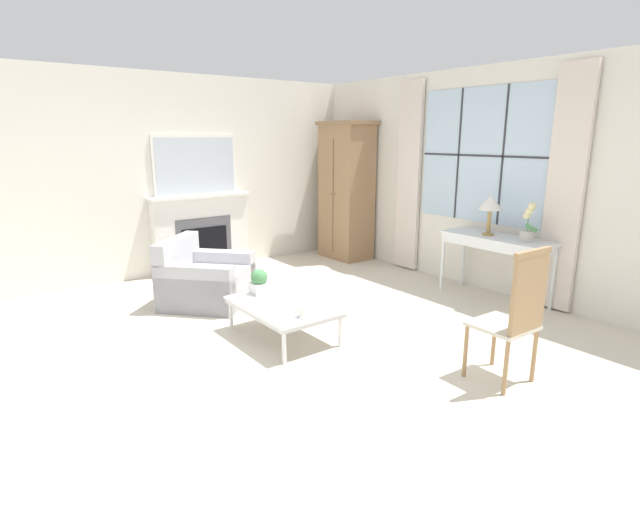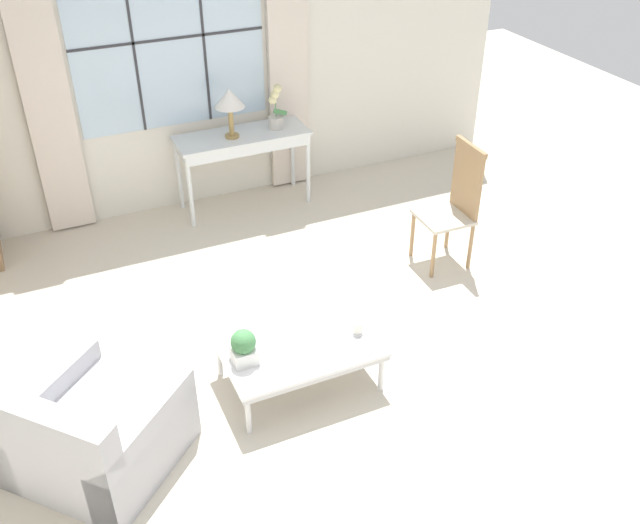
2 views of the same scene
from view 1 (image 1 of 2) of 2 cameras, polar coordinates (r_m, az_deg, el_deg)
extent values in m
plane|color=beige|center=(5.06, -4.14, -8.54)|extent=(14.00, 14.00, 0.00)
cube|color=silver|center=(6.82, 17.81, 8.88)|extent=(7.20, 0.06, 2.80)
cube|color=silver|center=(6.77, 17.84, 11.50)|extent=(1.83, 0.01, 1.67)
cube|color=#2D2D33|center=(6.96, 15.57, 11.71)|extent=(0.02, 0.02, 1.67)
cube|color=#2D2D33|center=(6.58, 20.18, 11.26)|extent=(0.02, 0.02, 1.67)
cube|color=#2D2D33|center=(6.77, 17.81, 11.50)|extent=(1.83, 0.02, 0.02)
cube|color=beige|center=(7.49, 10.12, 9.52)|extent=(0.41, 0.06, 2.70)
cube|color=beige|center=(6.15, 26.21, 7.32)|extent=(0.41, 0.06, 2.70)
cube|color=silver|center=(7.65, -13.06, 9.69)|extent=(0.06, 7.20, 2.80)
cube|color=#515156|center=(7.63, -12.90, -0.84)|extent=(0.34, 1.30, 0.04)
cube|color=silver|center=(7.59, -13.37, 3.12)|extent=(0.18, 1.44, 1.09)
cube|color=silver|center=(7.48, -13.52, 7.34)|extent=(0.24, 1.52, 0.04)
cube|color=black|center=(7.54, -12.98, 1.63)|extent=(0.02, 0.69, 0.60)
cube|color=#515156|center=(7.53, -13.02, 2.08)|extent=(0.01, 0.85, 0.76)
cube|color=silver|center=(7.53, -14.02, 10.66)|extent=(0.04, 1.26, 0.86)
cube|color=silver|center=(7.51, -13.96, 10.65)|extent=(0.01, 1.18, 0.78)
cube|color=#93704C|center=(8.13, 3.02, 7.87)|extent=(0.80, 0.54, 2.12)
cube|color=olive|center=(8.08, 3.12, 15.57)|extent=(0.88, 0.60, 0.06)
cube|color=brown|center=(7.96, 1.50, 7.45)|extent=(0.01, 0.01, 1.78)
sphere|color=#997F4C|center=(7.99, 1.24, 7.78)|extent=(0.03, 0.03, 0.03)
sphere|color=#997F4C|center=(7.91, 1.69, 7.71)|extent=(0.03, 0.03, 0.03)
cube|color=silver|center=(6.31, 19.61, 2.65)|extent=(1.32, 0.50, 0.03)
cube|color=silver|center=(6.33, 19.56, 2.07)|extent=(1.27, 0.48, 0.10)
cylinder|color=silver|center=(6.59, 13.82, -0.02)|extent=(0.04, 0.04, 0.76)
cylinder|color=silver|center=(5.91, 23.14, -2.38)|extent=(0.04, 0.04, 0.76)
cylinder|color=silver|center=(6.91, 16.04, 0.50)|extent=(0.04, 0.04, 0.76)
cylinder|color=silver|center=(6.27, 25.09, -1.68)|extent=(0.04, 0.04, 0.76)
cylinder|color=#9E7F47|center=(6.34, 18.65, 3.02)|extent=(0.14, 0.14, 0.02)
cylinder|color=#9E7F47|center=(6.32, 18.76, 4.40)|extent=(0.05, 0.05, 0.29)
cone|color=white|center=(6.28, 18.92, 6.46)|extent=(0.29, 0.29, 0.17)
cylinder|color=#BCB7AD|center=(6.11, 22.52, 2.74)|extent=(0.15, 0.15, 0.12)
cylinder|color=#47844C|center=(6.08, 22.72, 4.74)|extent=(0.01, 0.01, 0.31)
cube|color=#47844C|center=(6.07, 22.99, 3.59)|extent=(0.15, 0.02, 0.09)
sphere|color=beige|center=(6.10, 22.56, 4.93)|extent=(0.09, 0.09, 0.09)
sphere|color=beige|center=(6.07, 22.83, 5.41)|extent=(0.09, 0.09, 0.09)
sphere|color=beige|center=(6.05, 23.10, 5.90)|extent=(0.09, 0.09, 0.09)
cube|color=#B2B2B7|center=(6.12, -12.68, -2.70)|extent=(1.30, 1.30, 0.42)
cube|color=#B2B2B7|center=(6.17, -16.07, 1.00)|extent=(0.76, 0.80, 0.36)
cube|color=#B2B2B7|center=(6.43, -11.46, -1.17)|extent=(0.80, 0.76, 0.56)
cube|color=#B2B2B7|center=(5.77, -14.13, -3.07)|extent=(0.80, 0.76, 0.56)
cube|color=beige|center=(4.31, 20.10, -6.81)|extent=(0.45, 0.45, 0.03)
cube|color=#9E7A51|center=(4.11, 22.75, -3.41)|extent=(0.05, 0.41, 0.60)
cube|color=#9E7A51|center=(4.03, 23.19, 0.97)|extent=(0.05, 0.43, 0.05)
cylinder|color=#9E7A51|center=(4.35, 16.30, -9.73)|extent=(0.04, 0.04, 0.46)
cylinder|color=#9E7A51|center=(4.64, 19.26, -8.45)|extent=(0.04, 0.04, 0.46)
cylinder|color=#9E7A51|center=(4.16, 20.46, -11.26)|extent=(0.04, 0.04, 0.46)
cylinder|color=#9E7A51|center=(4.45, 23.27, -9.79)|extent=(0.04, 0.04, 0.46)
cube|color=silver|center=(4.92, -4.24, -4.87)|extent=(1.11, 0.74, 0.03)
cube|color=beige|center=(4.93, -4.24, -5.23)|extent=(1.08, 0.72, 0.04)
cylinder|color=silver|center=(5.25, -10.14, -5.92)|extent=(0.04, 0.04, 0.34)
cylinder|color=silver|center=(4.43, -4.13, -9.59)|extent=(0.04, 0.04, 0.34)
cylinder|color=silver|center=(5.54, -4.26, -4.63)|extent=(0.04, 0.04, 0.34)
cylinder|color=silver|center=(4.78, 2.34, -7.75)|extent=(0.04, 0.04, 0.34)
cube|color=white|center=(5.22, -6.93, -2.98)|extent=(0.17, 0.17, 0.12)
sphere|color=#47844C|center=(5.19, -6.97, -1.75)|extent=(0.17, 0.17, 0.17)
cylinder|color=silver|center=(4.54, -2.08, -6.25)|extent=(0.09, 0.09, 0.01)
cylinder|color=silver|center=(4.52, -2.09, -5.67)|extent=(0.07, 0.07, 0.09)
cylinder|color=black|center=(4.50, -2.10, -5.09)|extent=(0.00, 0.00, 0.01)
camera|label=2|loc=(5.74, -52.86, 26.04)|focal=40.00mm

